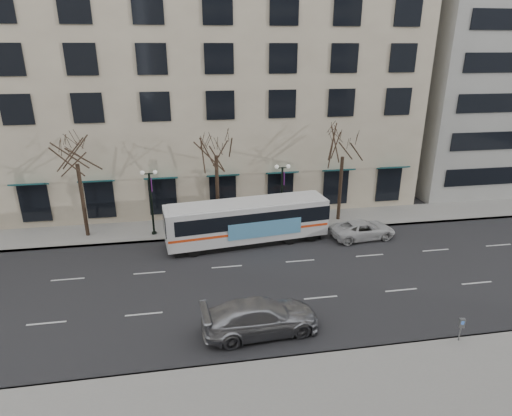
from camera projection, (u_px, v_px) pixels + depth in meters
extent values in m
plane|color=black|center=(231.00, 285.00, 26.14)|extent=(160.00, 160.00, 0.00)
cube|color=gray|center=(279.00, 223.00, 35.19)|extent=(80.00, 4.00, 0.15)
cube|color=#B8A88D|center=(183.00, 65.00, 40.98)|extent=(40.00, 20.00, 24.00)
cube|color=#999993|center=(512.00, 7.00, 44.25)|extent=(25.00, 20.00, 35.00)
cylinder|color=black|center=(83.00, 202.00, 31.71)|extent=(0.28, 0.28, 5.74)
cylinder|color=black|center=(217.00, 193.00, 33.21)|extent=(0.28, 0.28, 5.95)
cylinder|color=black|center=(340.00, 190.00, 34.83)|extent=(0.28, 0.28, 5.46)
cylinder|color=black|center=(152.00, 205.00, 32.06)|extent=(0.16, 0.16, 5.00)
cylinder|color=black|center=(154.00, 234.00, 32.89)|extent=(0.36, 0.36, 0.30)
cube|color=black|center=(149.00, 174.00, 31.19)|extent=(0.90, 0.06, 0.06)
sphere|color=silver|center=(142.00, 173.00, 31.09)|extent=(0.32, 0.32, 0.32)
sphere|color=silver|center=(155.00, 172.00, 31.23)|extent=(0.32, 0.32, 0.32)
cube|color=#571A64|center=(152.00, 185.00, 31.51)|extent=(0.04, 0.45, 1.00)
cylinder|color=black|center=(282.00, 198.00, 33.59)|extent=(0.16, 0.16, 5.00)
cylinder|color=black|center=(281.00, 225.00, 34.42)|extent=(0.36, 0.36, 0.30)
cube|color=black|center=(282.00, 168.00, 32.73)|extent=(0.90, 0.06, 0.06)
sphere|color=silver|center=(277.00, 167.00, 32.62)|extent=(0.32, 0.32, 0.32)
sphere|color=silver|center=(288.00, 166.00, 32.76)|extent=(0.32, 0.32, 0.32)
cube|color=#571A64|center=(284.00, 178.00, 33.05)|extent=(0.04, 0.45, 1.00)
cube|color=silver|center=(247.00, 220.00, 31.15)|extent=(12.02, 3.99, 2.70)
cube|color=black|center=(247.00, 239.00, 31.69)|extent=(11.05, 3.57, 0.44)
cube|color=black|center=(251.00, 214.00, 31.08)|extent=(11.56, 3.97, 1.08)
cube|color=#F24516|center=(247.00, 226.00, 31.31)|extent=(11.91, 4.01, 0.18)
cube|color=#57A0D3|center=(265.00, 229.00, 30.33)|extent=(5.37, 0.73, 1.18)
cube|color=silver|center=(247.00, 202.00, 30.66)|extent=(11.41, 3.67, 0.08)
cylinder|color=black|center=(194.00, 250.00, 29.49)|extent=(1.01, 0.39, 0.98)
cylinder|color=black|center=(189.00, 237.00, 31.52)|extent=(1.01, 0.39, 0.98)
cylinder|color=black|center=(290.00, 238.00, 31.38)|extent=(1.01, 0.39, 0.98)
cylinder|color=black|center=(280.00, 226.00, 33.41)|extent=(1.01, 0.39, 0.98)
cylinder|color=black|center=(312.00, 235.00, 31.85)|extent=(1.01, 0.39, 0.98)
cylinder|color=black|center=(301.00, 224.00, 33.88)|extent=(1.01, 0.39, 0.98)
imported|color=#A6A7AD|center=(260.00, 317.00, 21.56)|extent=(6.14, 2.88, 1.73)
imported|color=silver|center=(363.00, 229.00, 32.34)|extent=(5.05, 2.65, 1.36)
cylinder|color=slate|center=(460.00, 333.00, 20.80)|extent=(0.08, 0.08, 0.86)
cube|color=slate|center=(462.00, 323.00, 20.60)|extent=(0.30, 0.22, 0.48)
cube|color=blue|center=(463.00, 323.00, 20.50)|extent=(0.14, 0.05, 0.17)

